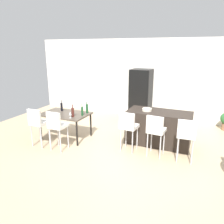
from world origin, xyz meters
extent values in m
plane|color=tan|center=(0.00, 0.00, 0.00)|extent=(10.00, 10.00, 0.00)
cube|color=silver|center=(0.00, 3.17, 1.45)|extent=(10.00, 0.12, 2.90)
cube|color=black|center=(0.58, 0.80, 0.46)|extent=(1.69, 0.79, 0.92)
cube|color=silver|center=(-0.01, 0.09, 0.65)|extent=(0.43, 0.43, 0.08)
cube|color=silver|center=(-0.03, -0.08, 0.87)|extent=(0.40, 0.09, 0.36)
cylinder|color=#B2B2B7|center=(-0.16, 0.26, 0.30)|extent=(0.03, 0.03, 0.61)
cylinder|color=#B2B2B7|center=(0.16, 0.24, 0.30)|extent=(0.03, 0.03, 0.61)
cylinder|color=#B2B2B7|center=(-0.18, -0.06, 0.30)|extent=(0.03, 0.03, 0.61)
cylinder|color=#B2B2B7|center=(0.13, -0.08, 0.30)|extent=(0.03, 0.03, 0.61)
cube|color=silver|center=(0.68, 0.09, 0.65)|extent=(0.43, 0.43, 0.08)
cube|color=silver|center=(0.67, -0.08, 0.87)|extent=(0.40, 0.09, 0.36)
cylinder|color=#B2B2B7|center=(0.53, 0.26, 0.30)|extent=(0.03, 0.03, 0.61)
cylinder|color=#B2B2B7|center=(0.85, 0.24, 0.30)|extent=(0.03, 0.03, 0.61)
cylinder|color=#B2B2B7|center=(0.51, -0.06, 0.30)|extent=(0.03, 0.03, 0.61)
cylinder|color=#B2B2B7|center=(0.83, -0.08, 0.30)|extent=(0.03, 0.03, 0.61)
cube|color=silver|center=(1.37, 0.09, 0.65)|extent=(0.42, 0.42, 0.08)
cube|color=silver|center=(1.38, -0.08, 0.87)|extent=(0.40, 0.08, 0.36)
cylinder|color=#B2B2B7|center=(1.20, 0.24, 0.30)|extent=(0.03, 0.03, 0.61)
cylinder|color=#B2B2B7|center=(1.52, 0.26, 0.30)|extent=(0.03, 0.03, 0.61)
cylinder|color=#B2B2B7|center=(1.22, -0.08, 0.30)|extent=(0.03, 0.03, 0.61)
cylinder|color=#B2B2B7|center=(1.54, -0.06, 0.30)|extent=(0.03, 0.03, 0.61)
cube|color=#4C4238|center=(-2.00, 0.15, 0.72)|extent=(1.36, 0.88, 0.04)
cylinder|color=black|center=(-2.62, 0.53, 0.35)|extent=(0.05, 0.05, 0.70)
cylinder|color=black|center=(-1.38, 0.53, 0.35)|extent=(0.05, 0.05, 0.70)
cylinder|color=black|center=(-2.62, -0.23, 0.35)|extent=(0.05, 0.05, 0.70)
cylinder|color=black|center=(-1.38, -0.23, 0.35)|extent=(0.05, 0.05, 0.70)
cube|color=silver|center=(-2.31, -0.59, 0.65)|extent=(0.40, 0.40, 0.08)
cube|color=silver|center=(-2.31, -0.76, 0.87)|extent=(0.40, 0.06, 0.36)
cylinder|color=#B2B2B7|center=(-2.47, -0.43, 0.30)|extent=(0.03, 0.03, 0.61)
cylinder|color=#B2B2B7|center=(-2.15, -0.43, 0.30)|extent=(0.03, 0.03, 0.61)
cylinder|color=#B2B2B7|center=(-2.47, -0.75, 0.30)|extent=(0.03, 0.03, 0.61)
cylinder|color=#B2B2B7|center=(-2.15, -0.75, 0.30)|extent=(0.03, 0.03, 0.61)
cube|color=silver|center=(-1.70, -0.59, 0.65)|extent=(0.41, 0.41, 0.08)
cube|color=silver|center=(-1.70, -0.76, 0.87)|extent=(0.40, 0.07, 0.36)
cylinder|color=#B2B2B7|center=(-1.85, -0.42, 0.30)|extent=(0.03, 0.03, 0.61)
cylinder|color=#B2B2B7|center=(-1.53, -0.43, 0.30)|extent=(0.03, 0.03, 0.61)
cylinder|color=#B2B2B7|center=(-1.86, -0.74, 0.30)|extent=(0.03, 0.03, 0.61)
cylinder|color=#B2B2B7|center=(-1.54, -0.75, 0.30)|extent=(0.03, 0.03, 0.61)
cylinder|color=black|center=(-2.25, 0.34, 0.86)|extent=(0.07, 0.07, 0.24)
cylinder|color=black|center=(-2.25, 0.34, 1.03)|extent=(0.02, 0.02, 0.09)
cylinder|color=#471E19|center=(-1.61, -0.03, 0.86)|extent=(0.08, 0.08, 0.25)
cylinder|color=#471E19|center=(-1.61, -0.03, 1.04)|extent=(0.03, 0.03, 0.10)
cylinder|color=#194723|center=(-1.44, 0.45, 0.87)|extent=(0.07, 0.07, 0.26)
cylinder|color=#194723|center=(-1.44, 0.45, 1.04)|extent=(0.02, 0.02, 0.08)
cylinder|color=#194723|center=(-1.44, 0.18, 0.86)|extent=(0.06, 0.06, 0.24)
cylinder|color=#194723|center=(-1.44, 0.18, 1.03)|extent=(0.02, 0.02, 0.09)
cylinder|color=silver|center=(-1.62, -0.15, 0.74)|extent=(0.06, 0.06, 0.00)
cylinder|color=silver|center=(-1.62, -0.15, 0.78)|extent=(0.01, 0.01, 0.08)
cone|color=silver|center=(-1.62, -0.15, 0.87)|extent=(0.07, 0.07, 0.09)
cube|color=black|center=(-0.51, 2.73, 0.92)|extent=(0.72, 0.68, 1.84)
cylinder|color=beige|center=(0.26, 0.74, 0.96)|extent=(0.26, 0.26, 0.07)
camera|label=1|loc=(1.70, -4.91, 2.56)|focal=35.46mm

